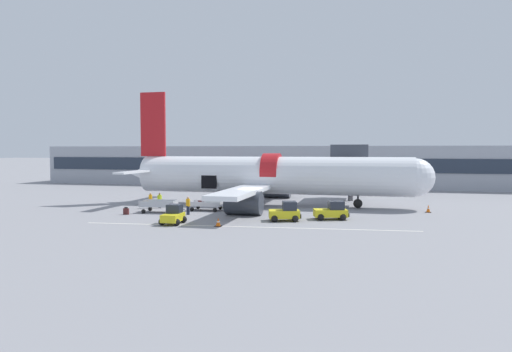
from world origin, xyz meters
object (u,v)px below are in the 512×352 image
baggage_tug_mid (173,216)px  ground_crew_loader_a (150,200)px  suitcase_on_tarmac_upright (126,211)px  baggage_tug_lead (332,212)px  ground_crew_driver (188,205)px  ground_crew_loader_b (160,200)px  airplane (268,176)px  baggage_cart_loading (159,206)px  baggage_tug_rear (286,213)px  baggage_cart_queued (207,205)px

baggage_tug_mid → ground_crew_loader_a: size_ratio=1.57×
ground_crew_loader_a → baggage_tug_mid: bearing=-53.3°
suitcase_on_tarmac_upright → baggage_tug_lead: bearing=5.3°
suitcase_on_tarmac_upright → ground_crew_driver: bearing=13.6°
ground_crew_loader_a → ground_crew_loader_b: ground_crew_loader_b is taller
baggage_tug_mid → ground_crew_driver: 5.23m
airplane → baggage_tug_lead: 11.49m
baggage_tug_lead → baggage_cart_loading: 16.43m
baggage_tug_rear → ground_crew_loader_a: (-15.01, 4.95, 0.14)m
suitcase_on_tarmac_upright → baggage_tug_mid: bearing=-30.5°
baggage_tug_rear → baggage_cart_loading: 12.87m
airplane → baggage_cart_loading: airplane is taller
baggage_tug_mid → baggage_tug_rear: bearing=23.7°
baggage_tug_lead → suitcase_on_tarmac_upright: size_ratio=4.50×
baggage_cart_queued → ground_crew_driver: 3.31m
baggage_cart_loading → ground_crew_loader_a: bearing=129.2°
baggage_cart_loading → baggage_tug_lead: bearing=-1.1°
airplane → ground_crew_loader_b: airplane is taller
baggage_tug_lead → ground_crew_loader_b: ground_crew_loader_b is taller
ground_crew_loader_a → baggage_tug_rear: bearing=-18.2°
baggage_tug_lead → baggage_tug_mid: (-12.27, -5.53, -0.03)m
ground_crew_loader_b → suitcase_on_tarmac_upright: size_ratio=2.27×
ground_crew_loader_a → ground_crew_loader_b: size_ratio=1.00×
ground_crew_loader_a → ground_crew_driver: ground_crew_driver is taller
baggage_cart_queued → ground_crew_driver: size_ratio=2.54×
airplane → ground_crew_loader_b: (-10.24, -5.00, -2.32)m
baggage_tug_lead → baggage_cart_loading: bearing=178.9°
baggage_tug_rear → baggage_cart_queued: (-8.71, 4.61, -0.21)m
baggage_tug_mid → baggage_cart_queued: (-0.18, 8.36, -0.16)m
airplane → baggage_tug_lead: (7.54, -8.31, -2.48)m
baggage_tug_lead → baggage_cart_queued: baggage_tug_lead is taller
baggage_cart_queued → ground_crew_driver: (-0.69, -3.21, 0.40)m
suitcase_on_tarmac_upright → ground_crew_loader_b: bearing=79.7°
baggage_tug_rear → baggage_tug_mid: bearing=-156.3°
airplane → baggage_cart_queued: 7.82m
baggage_tug_mid → ground_crew_driver: bearing=99.5°
airplane → ground_crew_driver: airplane is taller
baggage_cart_queued → suitcase_on_tarmac_upright: (-6.26, -4.56, -0.19)m
ground_crew_loader_b → ground_crew_driver: 5.94m
baggage_tug_rear → ground_crew_driver: ground_crew_driver is taller
suitcase_on_tarmac_upright → baggage_cart_queued: bearing=36.1°
baggage_tug_lead → suitcase_on_tarmac_upright: bearing=-174.7°
airplane → baggage_cart_loading: 12.21m
baggage_cart_loading → ground_crew_loader_a: (-2.31, 2.84, 0.22)m
airplane → baggage_tug_lead: airplane is taller
baggage_tug_lead → airplane: bearing=132.2°
baggage_tug_lead → baggage_cart_loading: (-16.43, 0.33, -0.06)m
baggage_tug_mid → ground_crew_loader_b: (-5.52, 8.84, 0.19)m
airplane → ground_crew_driver: 10.58m
baggage_tug_mid → ground_crew_loader_b: size_ratio=1.57×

